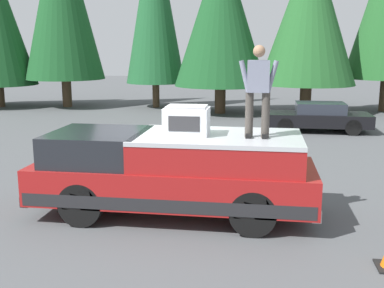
{
  "coord_description": "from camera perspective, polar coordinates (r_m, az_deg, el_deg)",
  "views": [
    {
      "loc": [
        -9.09,
        -1.99,
        3.29
      ],
      "look_at": [
        0.15,
        -0.6,
        1.35
      ],
      "focal_mm": 43.48,
      "sensor_mm": 36.0,
      "label": 1
    }
  ],
  "objects": [
    {
      "name": "pickup_truck",
      "position": [
        9.22,
        -2.27,
        -3.47
      ],
      "size": [
        2.01,
        5.54,
        1.65
      ],
      "color": "maroon",
      "rests_on": "ground"
    },
    {
      "name": "compressor_unit",
      "position": [
        8.9,
        -0.65,
        2.91
      ],
      "size": [
        0.65,
        0.84,
        0.56
      ],
      "color": "silver",
      "rests_on": "pickup_truck"
    },
    {
      "name": "ground_plane",
      "position": [
        9.87,
        -3.62,
        -7.77
      ],
      "size": [
        90.0,
        90.0,
        0.0
      ],
      "primitive_type": "plane",
      "color": "#4C4F51"
    },
    {
      "name": "conifer_left",
      "position": [
        23.85,
        14.23,
        15.4
      ],
      "size": [
        4.67,
        4.67,
        8.44
      ],
      "color": "#4C3826",
      "rests_on": "ground"
    },
    {
      "name": "parked_car_black",
      "position": [
        19.23,
        15.17,
        3.21
      ],
      "size": [
        1.64,
        4.1,
        1.16
      ],
      "color": "black",
      "rests_on": "ground"
    },
    {
      "name": "conifer_center_left",
      "position": [
        23.8,
        3.6,
        15.66
      ],
      "size": [
        4.64,
        4.64,
        8.48
      ],
      "color": "#4C3826",
      "rests_on": "ground"
    },
    {
      "name": "person_on_truck_bed",
      "position": [
        8.63,
        8.11,
        6.7
      ],
      "size": [
        0.29,
        0.72,
        1.69
      ],
      "color": "#423D38",
      "rests_on": "pickup_truck"
    }
  ]
}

